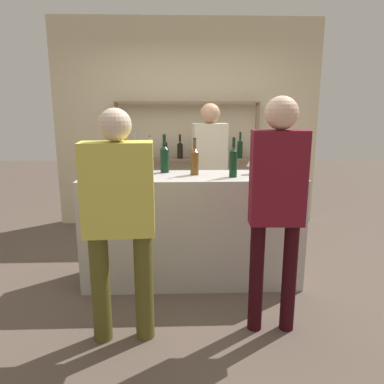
{
  "coord_description": "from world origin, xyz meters",
  "views": [
    {
      "loc": [
        -0.12,
        -3.39,
        1.69
      ],
      "look_at": [
        0.0,
        0.0,
        0.88
      ],
      "focal_mm": 35.0,
      "sensor_mm": 36.0,
      "label": 1
    }
  ],
  "objects": [
    {
      "name": "counter_bottle_1",
      "position": [
        0.86,
        -0.06,
        1.16
      ],
      "size": [
        0.07,
        0.07,
        0.31
      ],
      "color": "#0F1956",
      "rests_on": "bar_counter"
    },
    {
      "name": "customer_right",
      "position": [
        0.57,
        -0.85,
        1.05
      ],
      "size": [
        0.39,
        0.23,
        1.74
      ],
      "rotation": [
        0.0,
        0.0,
        1.52
      ],
      "color": "black",
      "rests_on": "ground_plane"
    },
    {
      "name": "customer_left",
      "position": [
        -0.53,
        -0.92,
        0.96
      ],
      "size": [
        0.49,
        0.24,
        1.66
      ],
      "rotation": [
        0.0,
        0.0,
        1.63
      ],
      "color": "brown",
      "rests_on": "ground_plane"
    },
    {
      "name": "counter_bottle_4",
      "position": [
        -0.62,
        0.06,
        1.18
      ],
      "size": [
        0.07,
        0.07,
        0.35
      ],
      "color": "brown",
      "rests_on": "bar_counter"
    },
    {
      "name": "wine_glass",
      "position": [
        0.55,
        0.05,
        1.15
      ],
      "size": [
        0.09,
        0.09,
        0.15
      ],
      "color": "silver",
      "rests_on": "bar_counter"
    },
    {
      "name": "ground_plane",
      "position": [
        0.0,
        0.0,
        0.0
      ],
      "size": [
        16.0,
        16.0,
        0.0
      ],
      "primitive_type": "plane",
      "color": "brown"
    },
    {
      "name": "server_behind_counter",
      "position": [
        0.23,
        0.86,
        1.02
      ],
      "size": [
        0.41,
        0.23,
        1.69
      ],
      "rotation": [
        0.0,
        0.0,
        -1.42
      ],
      "color": "#575347",
      "rests_on": "ground_plane"
    },
    {
      "name": "back_shelf",
      "position": [
        0.0,
        1.71,
        1.13
      ],
      "size": [
        1.93,
        0.18,
        1.72
      ],
      "color": "#897056",
      "rests_on": "ground_plane"
    },
    {
      "name": "counter_bottle_3",
      "position": [
        0.03,
        0.04,
        1.17
      ],
      "size": [
        0.08,
        0.08,
        0.34
      ],
      "color": "brown",
      "rests_on": "bar_counter"
    },
    {
      "name": "ice_bucket",
      "position": [
        -0.46,
        0.04,
        1.16
      ],
      "size": [
        0.19,
        0.19,
        0.24
      ],
      "color": "#B2B2B7",
      "rests_on": "bar_counter"
    },
    {
      "name": "cork_jar",
      "position": [
        0.84,
        0.07,
        1.11
      ],
      "size": [
        0.1,
        0.1,
        0.15
      ],
      "color": "silver",
      "rests_on": "bar_counter"
    },
    {
      "name": "counter_bottle_0",
      "position": [
        0.37,
        -0.08,
        1.18
      ],
      "size": [
        0.07,
        0.07,
        0.36
      ],
      "color": "black",
      "rests_on": "bar_counter"
    },
    {
      "name": "bar_counter",
      "position": [
        0.0,
        0.0,
        0.52
      ],
      "size": [
        2.03,
        0.58,
        1.04
      ],
      "primitive_type": "cube",
      "color": "#B7B2AD",
      "rests_on": "ground_plane"
    },
    {
      "name": "counter_bottle_2",
      "position": [
        -0.26,
        0.18,
        1.18
      ],
      "size": [
        0.08,
        0.08,
        0.37
      ],
      "color": "black",
      "rests_on": "bar_counter"
    },
    {
      "name": "back_wall",
      "position": [
        0.0,
        1.89,
        1.4
      ],
      "size": [
        3.63,
        0.12,
        2.8
      ],
      "primitive_type": "cube",
      "color": "beige",
      "rests_on": "ground_plane"
    }
  ]
}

